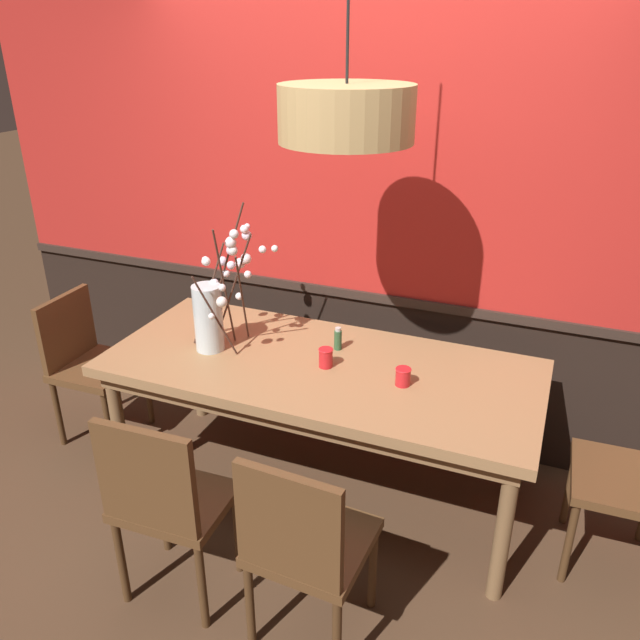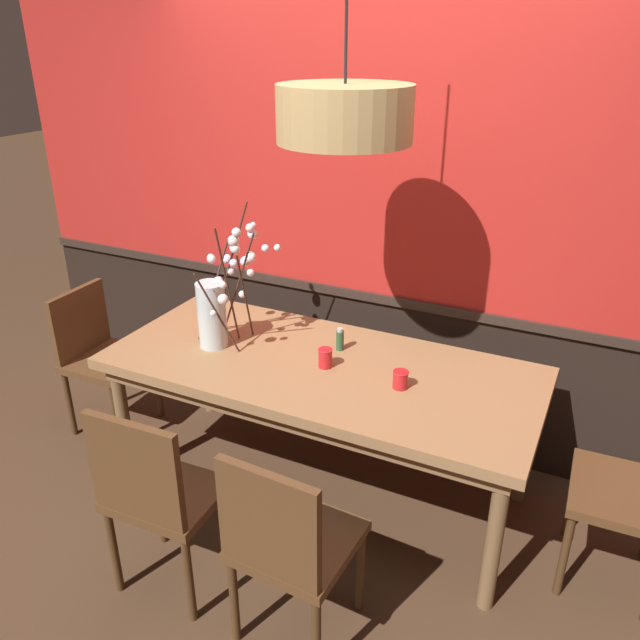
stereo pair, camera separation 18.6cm
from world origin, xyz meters
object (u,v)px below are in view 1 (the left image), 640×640
object	(u,v)px
chair_far_side_right	(427,342)
chair_near_side_left	(165,500)
pendant_lamp	(346,114)
candle_holder_nearer_center	(326,358)
dining_table	(320,378)
condiment_bottle	(338,339)
chair_far_side_left	(318,329)
chair_head_west_end	(88,358)
chair_near_side_right	(304,542)
candle_holder_nearer_edge	(403,377)
vase_with_blossoms	(213,309)

from	to	relation	value
chair_far_side_right	chair_near_side_left	size ratio (longest dim) A/B	1.02
pendant_lamp	chair_near_side_left	bearing A→B (deg)	-116.93
candle_holder_nearer_center	pendant_lamp	world-z (taller)	pendant_lamp
dining_table	condiment_bottle	distance (m)	0.23
dining_table	chair_far_side_left	distance (m)	0.94
chair_head_west_end	pendant_lamp	bearing A→B (deg)	-0.94
chair_near_side_right	chair_near_side_left	bearing A→B (deg)	-178.06
chair_head_west_end	pendant_lamp	xyz separation A→B (m)	(1.60, -0.03, 1.45)
candle_holder_nearer_edge	condiment_bottle	world-z (taller)	condiment_bottle
chair_far_side_right	candle_holder_nearer_edge	xyz separation A→B (m)	(0.09, -0.94, 0.28)
chair_near_side_right	chair_near_side_left	distance (m)	0.61
chair_near_side_left	vase_with_blossoms	world-z (taller)	vase_with_blossoms
chair_far_side_right	chair_far_side_left	distance (m)	0.70
condiment_bottle	pendant_lamp	bearing A→B (deg)	-64.55
dining_table	chair_far_side_right	bearing A→B (deg)	69.03
chair_near_side_right	chair_head_west_end	bearing A→B (deg)	153.80
chair_near_side_right	chair_near_side_left	world-z (taller)	chair_near_side_left
chair_head_west_end	chair_near_side_right	xyz separation A→B (m)	(1.77, -0.87, 0.01)
dining_table	pendant_lamp	xyz separation A→B (m)	(0.13, -0.05, 1.27)
chair_head_west_end	chair_near_side_left	world-z (taller)	chair_near_side_left
chair_head_west_end	candle_holder_nearer_center	world-z (taller)	chair_head_west_end
chair_head_west_end	candle_holder_nearer_center	size ratio (longest dim) A/B	9.07
vase_with_blossoms	pendant_lamp	distance (m)	1.20
candle_holder_nearer_center	chair_far_side_right	bearing A→B (deg)	71.57
chair_near_side_right	candle_holder_nearer_edge	distance (m)	0.90
chair_head_west_end	chair_near_side_right	world-z (taller)	chair_near_side_right
dining_table	candle_holder_nearer_edge	bearing A→B (deg)	-6.28
candle_holder_nearer_edge	pendant_lamp	xyz separation A→B (m)	(-0.30, 0.00, 1.15)
chair_near_side_right	chair_far_side_right	distance (m)	1.78
chair_near_side_right	chair_far_side_right	xyz separation A→B (m)	(0.04, 1.78, 0.02)
chair_head_west_end	chair_far_side_left	world-z (taller)	chair_far_side_left
chair_near_side_right	chair_far_side_left	distance (m)	1.87
chair_far_side_left	candle_holder_nearer_edge	world-z (taller)	chair_far_side_left
candle_holder_nearer_edge	chair_far_side_left	bearing A→B (deg)	131.31
chair_far_side_right	condiment_bottle	xyz separation A→B (m)	(-0.32, -0.72, 0.29)
chair_head_west_end	chair_near_side_left	bearing A→B (deg)	-37.43
chair_far_side_left	candle_holder_nearer_edge	size ratio (longest dim) A/B	10.44
candle_holder_nearer_center	candle_holder_nearer_edge	world-z (taller)	candle_holder_nearer_center
candle_holder_nearer_edge	dining_table	bearing A→B (deg)	173.72
pendant_lamp	chair_head_west_end	bearing A→B (deg)	179.06
chair_far_side_right	chair_near_side_left	bearing A→B (deg)	-109.78
candle_holder_nearer_edge	condiment_bottle	distance (m)	0.46
dining_table	candle_holder_nearer_center	world-z (taller)	candle_holder_nearer_center
chair_far_side_right	condiment_bottle	world-z (taller)	chair_far_side_right
dining_table	chair_near_side_left	world-z (taller)	chair_near_side_left
chair_head_west_end	chair_far_side_left	xyz separation A→B (m)	(1.11, 0.88, 0.00)
chair_near_side_left	candle_holder_nearer_edge	size ratio (longest dim) A/B	10.82
chair_far_side_right	chair_far_side_left	world-z (taller)	chair_far_side_right
chair_far_side_right	pendant_lamp	distance (m)	1.72
chair_near_side_left	condiment_bottle	distance (m)	1.17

